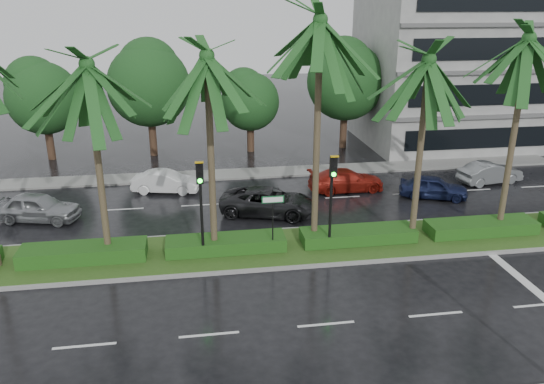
{
  "coord_description": "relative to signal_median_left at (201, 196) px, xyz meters",
  "views": [
    {
      "loc": [
        -4.2,
        -20.1,
        10.49
      ],
      "look_at": [
        -0.88,
        1.5,
        2.56
      ],
      "focal_mm": 35.0,
      "sensor_mm": 36.0,
      "label": 1
    }
  ],
  "objects": [
    {
      "name": "ground",
      "position": [
        4.0,
        -0.3,
        -3.0
      ],
      "size": [
        120.0,
        120.0,
        0.0
      ],
      "primitive_type": "plane",
      "color": "black",
      "rests_on": "ground"
    },
    {
      "name": "far_sidewalk",
      "position": [
        4.0,
        11.7,
        -2.94
      ],
      "size": [
        40.0,
        2.0,
        0.12
      ],
      "primitive_type": "cube",
      "color": "slate",
      "rests_on": "ground"
    },
    {
      "name": "median",
      "position": [
        4.0,
        0.7,
        -2.92
      ],
      "size": [
        36.0,
        4.0,
        0.15
      ],
      "color": "gray",
      "rests_on": "ground"
    },
    {
      "name": "hedge",
      "position": [
        4.0,
        0.7,
        -2.55
      ],
      "size": [
        35.2,
        1.4,
        0.6
      ],
      "color": "#234E16",
      "rests_on": "median"
    },
    {
      "name": "lane_markings",
      "position": [
        7.04,
        -0.73,
        -2.99
      ],
      "size": [
        34.0,
        13.06,
        0.01
      ],
      "color": "silver",
      "rests_on": "ground"
    },
    {
      "name": "palm_row",
      "position": [
        2.75,
        0.72,
        5.19
      ],
      "size": [
        26.3,
        4.2,
        10.43
      ],
      "color": "#493A2A",
      "rests_on": "median"
    },
    {
      "name": "signal_median_left",
      "position": [
        0.0,
        0.0,
        0.0
      ],
      "size": [
        0.34,
        0.42,
        4.36
      ],
      "color": "black",
      "rests_on": "median"
    },
    {
      "name": "signal_median_right",
      "position": [
        5.5,
        0.0,
        0.0
      ],
      "size": [
        0.34,
        0.42,
        4.36
      ],
      "color": "black",
      "rests_on": "median"
    },
    {
      "name": "street_sign",
      "position": [
        3.0,
        0.18,
        -0.87
      ],
      "size": [
        0.95,
        0.09,
        2.6
      ],
      "color": "black",
      "rests_on": "median"
    },
    {
      "name": "bg_trees",
      "position": [
        3.31,
        17.29,
        1.81
      ],
      "size": [
        32.65,
        5.67,
        8.18
      ],
      "color": "#352618",
      "rests_on": "ground"
    },
    {
      "name": "building",
      "position": [
        21.0,
        17.7,
        3.0
      ],
      "size": [
        16.0,
        10.0,
        12.0
      ],
      "primitive_type": "cube",
      "color": "gray",
      "rests_on": "ground"
    },
    {
      "name": "car_silver",
      "position": [
        -8.08,
        5.81,
        -2.29
      ],
      "size": [
        2.67,
        4.47,
        1.42
      ],
      "primitive_type": "imported",
      "rotation": [
        0.0,
        0.0,
        1.32
      ],
      "color": "#939599",
      "rests_on": "ground"
    },
    {
      "name": "car_white",
      "position": [
        -1.86,
        9.11,
        -2.37
      ],
      "size": [
        2.08,
        4.02,
        1.26
      ],
      "primitive_type": "imported",
      "rotation": [
        0.0,
        0.0,
        1.37
      ],
      "color": "white",
      "rests_on": "ground"
    },
    {
      "name": "car_darkgrey",
      "position": [
        3.5,
        4.87,
        -2.31
      ],
      "size": [
        3.69,
        5.41,
        1.38
      ],
      "primitive_type": "imported",
      "rotation": [
        0.0,
        0.0,
        1.26
      ],
      "color": "black",
      "rests_on": "ground"
    },
    {
      "name": "car_red",
      "position": [
        8.5,
        7.78,
        -2.36
      ],
      "size": [
        1.96,
        4.46,
        1.28
      ],
      "primitive_type": "imported",
      "rotation": [
        0.0,
        0.0,
        1.61
      ],
      "color": "maroon",
      "rests_on": "ground"
    },
    {
      "name": "car_blue",
      "position": [
        13.0,
        5.87,
        -2.37
      ],
      "size": [
        2.68,
        4.0,
        1.26
      ],
      "primitive_type": "imported",
      "rotation": [
        0.0,
        0.0,
        1.22
      ],
      "color": "#151D41",
      "rests_on": "ground"
    },
    {
      "name": "car_grey",
      "position": [
        17.5,
        7.76,
        -2.35
      ],
      "size": [
        2.04,
        4.11,
        1.3
      ],
      "primitive_type": "imported",
      "rotation": [
        0.0,
        0.0,
        1.75
      ],
      "color": "slate",
      "rests_on": "ground"
    }
  ]
}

